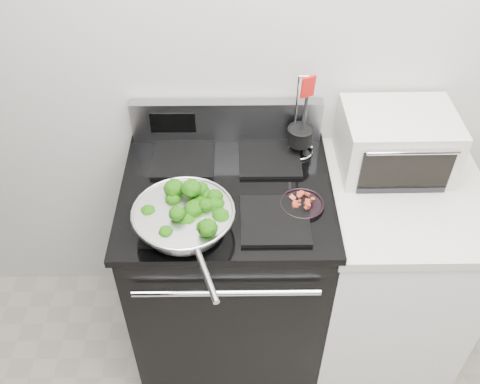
{
  "coord_description": "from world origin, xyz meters",
  "views": [
    {
      "loc": [
        -0.27,
        -0.04,
        2.3
      ],
      "look_at": [
        -0.25,
        1.36,
        0.98
      ],
      "focal_mm": 40.0,
      "sensor_mm": 36.0,
      "label": 1
    }
  ],
  "objects_px": {
    "skillet": "(184,218)",
    "bacon_plate": "(302,202)",
    "utensil_holder": "(300,140)",
    "gas_range": "(228,267)",
    "toaster_oven": "(396,142)"
  },
  "relations": [
    {
      "from": "skillet",
      "to": "bacon_plate",
      "type": "height_order",
      "value": "skillet"
    },
    {
      "from": "skillet",
      "to": "toaster_oven",
      "type": "bearing_deg",
      "value": 6.36
    },
    {
      "from": "utensil_holder",
      "to": "toaster_oven",
      "type": "relative_size",
      "value": 0.84
    },
    {
      "from": "utensil_holder",
      "to": "skillet",
      "type": "bearing_deg",
      "value": -160.41
    },
    {
      "from": "bacon_plate",
      "to": "utensil_holder",
      "type": "distance_m",
      "value": 0.31
    },
    {
      "from": "gas_range",
      "to": "skillet",
      "type": "relative_size",
      "value": 2.1
    },
    {
      "from": "utensil_holder",
      "to": "bacon_plate",
      "type": "bearing_deg",
      "value": -117.58
    },
    {
      "from": "gas_range",
      "to": "toaster_oven",
      "type": "xyz_separation_m",
      "value": [
        0.65,
        0.16,
        0.55
      ]
    },
    {
      "from": "skillet",
      "to": "bacon_plate",
      "type": "xyz_separation_m",
      "value": [
        0.41,
        0.11,
        -0.04
      ]
    },
    {
      "from": "gas_range",
      "to": "bacon_plate",
      "type": "xyz_separation_m",
      "value": [
        0.27,
        -0.1,
        0.48
      ]
    },
    {
      "from": "bacon_plate",
      "to": "utensil_holder",
      "type": "height_order",
      "value": "utensil_holder"
    },
    {
      "from": "bacon_plate",
      "to": "utensil_holder",
      "type": "xyz_separation_m",
      "value": [
        0.02,
        0.3,
        0.05
      ]
    },
    {
      "from": "utensil_holder",
      "to": "toaster_oven",
      "type": "xyz_separation_m",
      "value": [
        0.36,
        -0.05,
        0.03
      ]
    },
    {
      "from": "bacon_plate",
      "to": "gas_range",
      "type": "bearing_deg",
      "value": 160.52
    },
    {
      "from": "gas_range",
      "to": "utensil_holder",
      "type": "bearing_deg",
      "value": 35.83
    }
  ]
}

